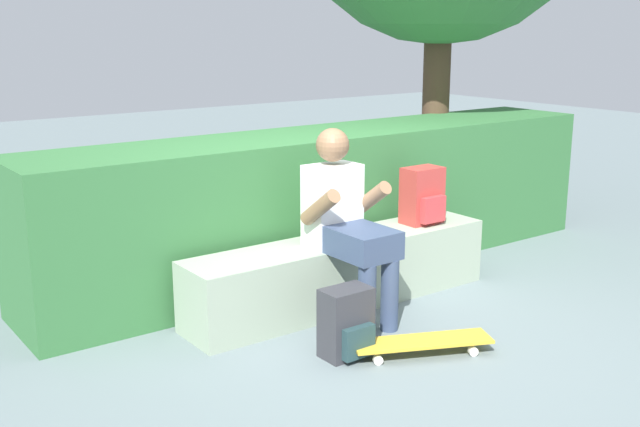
{
  "coord_description": "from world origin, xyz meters",
  "views": [
    {
      "loc": [
        -3.0,
        -3.39,
        1.83
      ],
      "look_at": [
        -0.06,
        0.59,
        0.6
      ],
      "focal_mm": 43.05,
      "sensor_mm": 36.0,
      "label": 1
    }
  ],
  "objects_px": {
    "bench_main": "(342,272)",
    "skateboard_near_person": "(422,342)",
    "person_skater": "(346,219)",
    "backpack_on_ground": "(347,324)",
    "backpack_on_bench": "(423,196)"
  },
  "relations": [
    {
      "from": "person_skater",
      "to": "backpack_on_ground",
      "type": "distance_m",
      "value": 0.74
    },
    {
      "from": "bench_main",
      "to": "person_skater",
      "type": "bearing_deg",
      "value": -121.63
    },
    {
      "from": "bench_main",
      "to": "backpack_on_ground",
      "type": "xyz_separation_m",
      "value": [
        -0.49,
        -0.67,
        -0.03
      ]
    },
    {
      "from": "bench_main",
      "to": "backpack_on_ground",
      "type": "relative_size",
      "value": 5.58
    },
    {
      "from": "skateboard_near_person",
      "to": "bench_main",
      "type": "bearing_deg",
      "value": 81.75
    },
    {
      "from": "backpack_on_bench",
      "to": "person_skater",
      "type": "bearing_deg",
      "value": -166.65
    },
    {
      "from": "person_skater",
      "to": "skateboard_near_person",
      "type": "relative_size",
      "value": 1.48
    },
    {
      "from": "bench_main",
      "to": "backpack_on_bench",
      "type": "relative_size",
      "value": 5.58
    },
    {
      "from": "backpack_on_bench",
      "to": "backpack_on_ground",
      "type": "relative_size",
      "value": 1.0
    },
    {
      "from": "bench_main",
      "to": "skateboard_near_person",
      "type": "relative_size",
      "value": 2.75
    },
    {
      "from": "person_skater",
      "to": "bench_main",
      "type": "bearing_deg",
      "value": 58.37
    },
    {
      "from": "bench_main",
      "to": "backpack_on_ground",
      "type": "height_order",
      "value": "bench_main"
    },
    {
      "from": "backpack_on_ground",
      "to": "person_skater",
      "type": "bearing_deg",
      "value": 52.28
    },
    {
      "from": "backpack_on_ground",
      "to": "backpack_on_bench",
      "type": "bearing_deg",
      "value": 28.83
    },
    {
      "from": "person_skater",
      "to": "backpack_on_ground",
      "type": "height_order",
      "value": "person_skater"
    }
  ]
}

